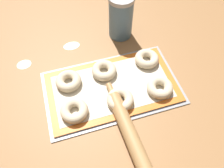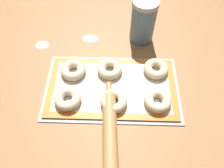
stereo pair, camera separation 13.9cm
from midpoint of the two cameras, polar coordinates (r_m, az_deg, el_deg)
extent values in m
plane|color=olive|center=(0.80, -5.99, -0.88)|extent=(2.80, 2.80, 0.00)
cube|color=#93969B|center=(0.79, -4.97, -1.60)|extent=(0.48, 0.28, 0.01)
cube|color=orange|center=(0.78, -5.00, -1.40)|extent=(0.46, 0.26, 0.00)
cube|color=beige|center=(0.78, -5.00, -1.38)|extent=(0.41, 0.21, 0.00)
torus|color=beige|center=(0.74, -15.17, -7.48)|extent=(0.09, 0.09, 0.03)
torus|color=beige|center=(0.74, -3.19, -4.84)|extent=(0.09, 0.09, 0.03)
torus|color=beige|center=(0.77, 7.48, -1.62)|extent=(0.09, 0.09, 0.03)
torus|color=beige|center=(0.81, -16.17, 0.10)|extent=(0.09, 0.09, 0.03)
torus|color=beige|center=(0.81, -6.89, 2.93)|extent=(0.09, 0.09, 0.03)
torus|color=beige|center=(0.84, 4.48, 5.99)|extent=(0.09, 0.09, 0.03)
cylinder|color=slate|center=(0.91, -2.16, 16.35)|extent=(0.10, 0.10, 0.17)
cylinder|color=#AD7F4C|center=(0.68, -0.85, -14.53)|extent=(0.06, 0.32, 0.05)
cylinder|color=#AD7F4C|center=(0.76, -5.46, -2.25)|extent=(0.02, 0.05, 0.02)
ellipsoid|color=white|center=(0.95, -14.72, 9.20)|extent=(0.07, 0.05, 0.00)
ellipsoid|color=white|center=(0.95, -26.00, 4.15)|extent=(0.06, 0.05, 0.00)
camera|label=1|loc=(0.07, -95.19, -7.70)|focal=35.00mm
camera|label=2|loc=(0.07, 84.81, 7.70)|focal=35.00mm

